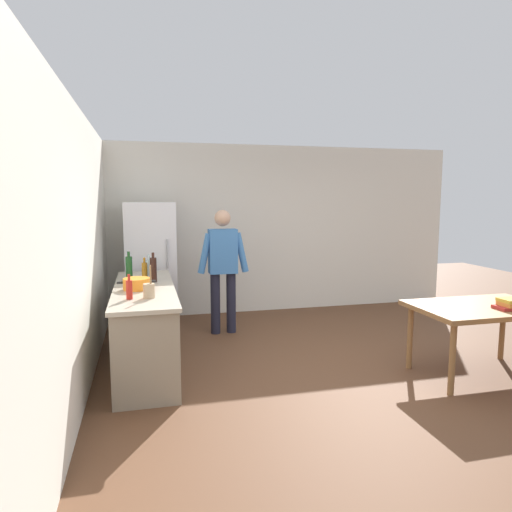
{
  "coord_description": "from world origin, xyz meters",
  "views": [
    {
      "loc": [
        -1.98,
        -4.18,
        1.85
      ],
      "look_at": [
        -0.65,
        1.19,
        1.15
      ],
      "focal_mm": 31.75,
      "sensor_mm": 36.0,
      "label": 1
    }
  ],
  "objects_px": {
    "dining_table": "(482,313)",
    "bottle_wine_dark": "(153,269)",
    "person": "(223,263)",
    "bottle_oil_amber": "(145,272)",
    "utensil_jar": "(149,290)",
    "bottle_sauce_red": "(129,289)",
    "bottle_water_clear": "(149,269)",
    "cooking_pot": "(137,284)",
    "bottle_wine_green": "(129,268)",
    "refrigerator": "(151,265)",
    "book_stack": "(510,304)"
  },
  "relations": [
    {
      "from": "bottle_sauce_red",
      "to": "refrigerator",
      "type": "bearing_deg",
      "value": 83.91
    },
    {
      "from": "refrigerator",
      "to": "book_stack",
      "type": "distance_m",
      "value": 4.51
    },
    {
      "from": "utensil_jar",
      "to": "bottle_sauce_red",
      "type": "bearing_deg",
      "value": -178.02
    },
    {
      "from": "cooking_pot",
      "to": "utensil_jar",
      "type": "distance_m",
      "value": 0.48
    },
    {
      "from": "book_stack",
      "to": "bottle_sauce_red",
      "type": "bearing_deg",
      "value": 169.36
    },
    {
      "from": "bottle_wine_dark",
      "to": "book_stack",
      "type": "xyz_separation_m",
      "value": [
        3.45,
        -1.56,
        -0.25
      ]
    },
    {
      "from": "dining_table",
      "to": "refrigerator",
      "type": "bearing_deg",
      "value": 140.71
    },
    {
      "from": "utensil_jar",
      "to": "book_stack",
      "type": "height_order",
      "value": "utensil_jar"
    },
    {
      "from": "cooking_pot",
      "to": "bottle_wine_green",
      "type": "bearing_deg",
      "value": 99.0
    },
    {
      "from": "refrigerator",
      "to": "bottle_sauce_red",
      "type": "distance_m",
      "value": 2.22
    },
    {
      "from": "dining_table",
      "to": "cooking_pot",
      "type": "relative_size",
      "value": 3.5
    },
    {
      "from": "dining_table",
      "to": "bottle_water_clear",
      "type": "distance_m",
      "value": 3.69
    },
    {
      "from": "dining_table",
      "to": "book_stack",
      "type": "distance_m",
      "value": 0.28
    },
    {
      "from": "dining_table",
      "to": "bottle_oil_amber",
      "type": "xyz_separation_m",
      "value": [
        -3.39,
        1.4,
        0.34
      ]
    },
    {
      "from": "person",
      "to": "book_stack",
      "type": "bearing_deg",
      "value": -43.04
    },
    {
      "from": "cooking_pot",
      "to": "bottle_oil_amber",
      "type": "bearing_deg",
      "value": 79.06
    },
    {
      "from": "bottle_oil_amber",
      "to": "bottle_water_clear",
      "type": "relative_size",
      "value": 0.93
    },
    {
      "from": "utensil_jar",
      "to": "bottle_sauce_red",
      "type": "xyz_separation_m",
      "value": [
        -0.18,
        -0.01,
        0.02
      ]
    },
    {
      "from": "person",
      "to": "book_stack",
      "type": "height_order",
      "value": "person"
    },
    {
      "from": "person",
      "to": "cooking_pot",
      "type": "relative_size",
      "value": 4.25
    },
    {
      "from": "utensil_jar",
      "to": "bottle_wine_dark",
      "type": "bearing_deg",
      "value": 85.94
    },
    {
      "from": "bottle_oil_amber",
      "to": "bottle_water_clear",
      "type": "bearing_deg",
      "value": 67.32
    },
    {
      "from": "dining_table",
      "to": "bottle_wine_dark",
      "type": "xyz_separation_m",
      "value": [
        -3.29,
        1.36,
        0.37
      ]
    },
    {
      "from": "utensil_jar",
      "to": "bottle_oil_amber",
      "type": "height_order",
      "value": "utensil_jar"
    },
    {
      "from": "refrigerator",
      "to": "bottle_sauce_red",
      "type": "xyz_separation_m",
      "value": [
        -0.23,
        -2.2,
        0.1
      ]
    },
    {
      "from": "dining_table",
      "to": "utensil_jar",
      "type": "relative_size",
      "value": 4.37
    },
    {
      "from": "utensil_jar",
      "to": "bottle_wine_green",
      "type": "bearing_deg",
      "value": 101.67
    },
    {
      "from": "person",
      "to": "bottle_sauce_red",
      "type": "relative_size",
      "value": 7.08
    },
    {
      "from": "bottle_sauce_red",
      "to": "book_stack",
      "type": "bearing_deg",
      "value": -10.64
    },
    {
      "from": "cooking_pot",
      "to": "bottle_oil_amber",
      "type": "relative_size",
      "value": 1.43
    },
    {
      "from": "bottle_wine_dark",
      "to": "cooking_pot",
      "type": "bearing_deg",
      "value": -114.67
    },
    {
      "from": "bottle_wine_green",
      "to": "bottle_water_clear",
      "type": "xyz_separation_m",
      "value": [
        0.23,
        -0.0,
        -0.02
      ]
    },
    {
      "from": "bottle_wine_dark",
      "to": "person",
      "type": "bearing_deg",
      "value": 39.74
    },
    {
      "from": "bottle_sauce_red",
      "to": "bottle_wine_green",
      "type": "xyz_separation_m",
      "value": [
        -0.03,
        1.03,
        0.05
      ]
    },
    {
      "from": "bottle_oil_amber",
      "to": "bottle_wine_green",
      "type": "distance_m",
      "value": 0.22
    },
    {
      "from": "book_stack",
      "to": "cooking_pot",
      "type": "bearing_deg",
      "value": 162.28
    },
    {
      "from": "dining_table",
      "to": "bottle_water_clear",
      "type": "height_order",
      "value": "bottle_water_clear"
    },
    {
      "from": "person",
      "to": "bottle_oil_amber",
      "type": "height_order",
      "value": "person"
    },
    {
      "from": "cooking_pot",
      "to": "bottle_wine_green",
      "type": "relative_size",
      "value": 1.18
    },
    {
      "from": "refrigerator",
      "to": "utensil_jar",
      "type": "xyz_separation_m",
      "value": [
        -0.05,
        -2.2,
        0.08
      ]
    },
    {
      "from": "bottle_oil_amber",
      "to": "book_stack",
      "type": "height_order",
      "value": "bottle_oil_amber"
    },
    {
      "from": "dining_table",
      "to": "bottle_sauce_red",
      "type": "relative_size",
      "value": 5.83
    },
    {
      "from": "dining_table",
      "to": "utensil_jar",
      "type": "bearing_deg",
      "value": 171.46
    },
    {
      "from": "cooking_pot",
      "to": "bottle_water_clear",
      "type": "bearing_deg",
      "value": 76.36
    },
    {
      "from": "dining_table",
      "to": "utensil_jar",
      "type": "distance_m",
      "value": 3.4
    },
    {
      "from": "bottle_sauce_red",
      "to": "bottle_oil_amber",
      "type": "bearing_deg",
      "value": 80.9
    },
    {
      "from": "utensil_jar",
      "to": "bottle_sauce_red",
      "type": "distance_m",
      "value": 0.18
    },
    {
      "from": "refrigerator",
      "to": "utensil_jar",
      "type": "relative_size",
      "value": 5.62
    },
    {
      "from": "refrigerator",
      "to": "bottle_sauce_red",
      "type": "bearing_deg",
      "value": -96.09
    },
    {
      "from": "bottle_water_clear",
      "to": "utensil_jar",
      "type": "bearing_deg",
      "value": -90.81
    }
  ]
}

